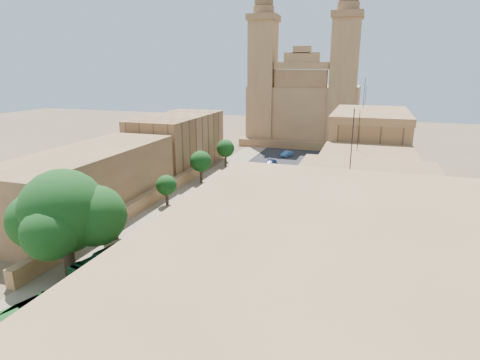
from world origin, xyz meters
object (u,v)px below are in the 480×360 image
Objects in this scene: car_cream at (240,214)px; ficus_tree at (65,214)px; street_tree_a at (115,216)px; bus_cream_east at (289,188)px; car_white_a at (217,206)px; olive_pickup at (277,222)px; street_tree_d at (225,148)px; street_tree_c at (201,162)px; car_white_b at (263,186)px; pedestrian_c at (292,224)px; church at (304,105)px; bus_red_east at (264,234)px; street_tree_b at (166,185)px; pedestrian_a at (259,271)px; car_dkblue at (270,164)px; red_truck at (171,266)px; car_blue_a at (179,243)px; car_blue_b at (287,154)px; bus_green_north at (122,260)px.

ficus_tree is at bearing 35.11° from car_cream.
bus_cream_east is (15.39, 21.09, -1.46)m from street_tree_a.
bus_cream_east is at bearing 53.76° from car_white_a.
street_tree_d is at bearing 120.51° from olive_pickup.
street_tree_c is at bearing -90.00° from street_tree_d.
bus_cream_east is at bearing 160.54° from car_white_b.
olive_pickup is at bearing -55.55° from pedestrian_c.
church is 4.11× the size of bus_red_east.
street_tree_d is at bearing -108.09° from church.
street_tree_b is 11.52m from car_cream.
street_tree_c is 12.00m from street_tree_d.
ficus_tree is at bearing 30.92° from pedestrian_a.
bus_cream_east is 12.04m from car_white_a.
street_tree_a is at bearing 4.75° from pedestrian_a.
street_tree_d reaches higher than car_dkblue.
church reaches higher than pedestrian_a.
red_truck is at bearing 8.58° from ficus_tree.
car_cream is (-5.34, 2.21, -0.34)m from olive_pickup.
car_white_a is (-8.74, 8.51, -0.54)m from bus_red_east.
street_tree_c reaches higher than car_white_a.
car_blue_a is 48.67m from car_blue_b.
car_cream is at bearing -88.83° from church.
bus_cream_east reaches higher than pedestrian_c.
car_white_a is 0.98× the size of car_white_b.
car_blue_a is 10.53m from pedestrian_a.
car_white_b is at bearing -67.75° from car_blue_b.
bus_cream_east is at bearing 63.02° from ficus_tree.
street_tree_d is (0.00, 24.00, 0.62)m from street_tree_b.
pedestrian_a is (12.36, 2.74, -0.45)m from bus_green_north.
car_cream is 1.09× the size of car_white_b.
olive_pickup is at bearing -13.63° from street_tree_b.
car_white_a is 2.18× the size of pedestrian_a.
bus_green_north is at bearing 45.51° from car_cream.
bus_green_north is (5.14, -42.55, -2.12)m from street_tree_d.
street_tree_a reaches higher than bus_cream_east.
car_blue_b is at bearing 85.88° from car_dkblue.
bus_red_east is 4.61× the size of pedestrian_a.
ficus_tree is 57.54m from car_blue_b.
pedestrian_a is (9.82, -3.78, 0.36)m from car_blue_a.
church is 10.32× the size of car_blue_a.
ficus_tree is 6.57m from bus_green_north.
bus_green_north reaches higher than car_blue_a.
ficus_tree is 1.02× the size of bus_cream_east.
car_blue_b is at bearing 90.75° from red_truck.
bus_red_east is at bearing -84.50° from church.
street_tree_d reaches higher than bus_green_north.
church is at bearing 107.64° from car_blue_b.
street_tree_d is 1.50× the size of car_blue_a.
street_tree_a reaches higher than car_white_b.
car_white_b is at bearing -79.27° from car_dkblue.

